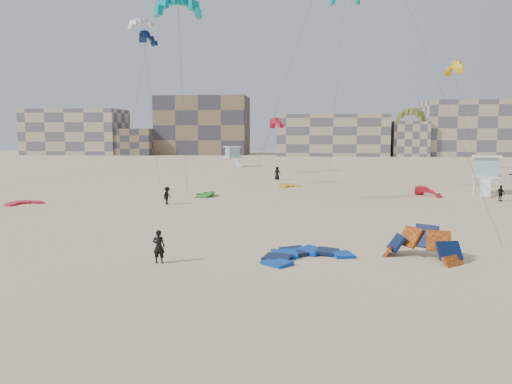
# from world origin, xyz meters

# --- Properties ---
(ground) EXTENTS (320.00, 320.00, 0.00)m
(ground) POSITION_xyz_m (0.00, 0.00, 0.00)
(ground) COLOR beige
(ground) RESTS_ON ground
(kite_ground_blue) EXTENTS (6.57, 6.64, 0.82)m
(kite_ground_blue) POSITION_xyz_m (3.80, 4.91, 0.00)
(kite_ground_blue) COLOR blue
(kite_ground_blue) RESTS_ON ground
(kite_ground_orange) EXTENTS (5.73, 5.69, 4.13)m
(kite_ground_orange) POSITION_xyz_m (9.82, 5.37, 0.00)
(kite_ground_orange) COLOR orange
(kite_ground_orange) RESTS_ON ground
(kite_ground_red) EXTENTS (4.48, 4.46, 0.59)m
(kite_ground_red) POSITION_xyz_m (-22.61, 22.35, 0.00)
(kite_ground_red) COLOR red
(kite_ground_red) RESTS_ON ground
(kite_ground_green) EXTENTS (4.26, 4.07, 1.85)m
(kite_ground_green) POSITION_xyz_m (-7.28, 30.18, 0.00)
(kite_ground_green) COLOR green
(kite_ground_green) RESTS_ON ground
(kite_ground_red_far) EXTENTS (4.50, 4.47, 3.22)m
(kite_ground_red_far) POSITION_xyz_m (16.21, 32.59, 0.00)
(kite_ground_red_far) COLOR red
(kite_ground_red_far) RESTS_ON ground
(kite_ground_yellow) EXTENTS (4.29, 4.31, 1.38)m
(kite_ground_yellow) POSITION_xyz_m (1.37, 39.99, 0.00)
(kite_ground_yellow) COLOR yellow
(kite_ground_yellow) RESTS_ON ground
(kitesurfer_main) EXTENTS (0.63, 0.42, 1.72)m
(kitesurfer_main) POSITION_xyz_m (-3.62, 3.05, 0.86)
(kitesurfer_main) COLOR black
(kitesurfer_main) RESTS_ON ground
(kitesurfer_c) EXTENTS (0.93, 1.21, 1.65)m
(kitesurfer_c) POSITION_xyz_m (-9.26, 23.69, 0.82)
(kitesurfer_c) COLOR black
(kitesurfer_c) RESTS_ON ground
(kitesurfer_d) EXTENTS (0.76, 1.00, 1.58)m
(kitesurfer_d) POSITION_xyz_m (22.40, 29.36, 0.79)
(kitesurfer_d) COLOR black
(kitesurfer_d) RESTS_ON ground
(kitesurfer_e) EXTENTS (1.02, 0.75, 1.90)m
(kitesurfer_e) POSITION_xyz_m (-0.77, 49.29, 0.95)
(kitesurfer_e) COLOR black
(kitesurfer_e) RESTS_ON ground
(kite_fly_teal_a) EXTENTS (4.93, 4.83, 17.25)m
(kite_fly_teal_a) POSITION_xyz_m (-7.19, 21.05, 17.05)
(kite_fly_teal_a) COLOR #02A5A7
(kite_fly_teal_a) RESTS_ON ground
(kite_fly_grey) EXTENTS (4.70, 5.39, 18.94)m
(kite_fly_grey) POSITION_xyz_m (-15.13, 35.17, 18.65)
(kite_fly_grey) COLOR white
(kite_fly_grey) RESTS_ON ground
(kite_fly_olive) EXTENTS (7.99, 12.42, 8.85)m
(kite_fly_olive) POSITION_xyz_m (15.40, 39.07, 8.56)
(kite_fly_olive) COLOR #606726
(kite_fly_olive) RESTS_ON ground
(kite_fly_yellow) EXTENTS (6.24, 4.25, 15.53)m
(kite_fly_yellow) POSITION_xyz_m (23.21, 51.13, 15.27)
(kite_fly_yellow) COLOR yellow
(kite_fly_yellow) RESTS_ON ground
(kite_fly_navy) EXTENTS (4.44, 11.54, 20.81)m
(kite_fly_navy) POSITION_xyz_m (-20.10, 52.02, 20.36)
(kite_fly_navy) COLOR #081743
(kite_fly_navy) RESTS_ON ground
(kite_fly_red) EXTENTS (5.71, 8.68, 8.40)m
(kite_fly_red) POSITION_xyz_m (-1.96, 63.69, 8.15)
(kite_fly_red) COLOR red
(kite_fly_red) RESTS_ON ground
(lifeguard_tower_near) EXTENTS (3.74, 6.17, 4.19)m
(lifeguard_tower_near) POSITION_xyz_m (22.98, 35.49, 2.08)
(lifeguard_tower_near) COLOR white
(lifeguard_tower_near) RESTS_ON ground
(lifeguard_tower_far) EXTENTS (3.90, 6.07, 4.04)m
(lifeguard_tower_far) POSITION_xyz_m (-11.54, 76.84, 2.00)
(lifeguard_tower_far) COLOR white
(lifeguard_tower_far) RESTS_ON ground
(condo_west_a) EXTENTS (30.00, 15.00, 14.00)m
(condo_west_a) POSITION_xyz_m (-70.00, 130.00, 7.00)
(condo_west_a) COLOR tan
(condo_west_a) RESTS_ON ground
(condo_west_b) EXTENTS (28.00, 14.00, 18.00)m
(condo_west_b) POSITION_xyz_m (-30.00, 134.00, 9.00)
(condo_west_b) COLOR brown
(condo_west_b) RESTS_ON ground
(condo_mid) EXTENTS (32.00, 16.00, 12.00)m
(condo_mid) POSITION_xyz_m (10.00, 130.00, 6.00)
(condo_mid) COLOR tan
(condo_mid) RESTS_ON ground
(condo_east) EXTENTS (26.00, 14.00, 16.00)m
(condo_east) POSITION_xyz_m (50.00, 132.00, 8.00)
(condo_east) COLOR tan
(condo_east) RESTS_ON ground
(condo_fill_left) EXTENTS (12.00, 10.00, 8.00)m
(condo_fill_left) POSITION_xyz_m (-50.00, 128.00, 4.00)
(condo_fill_left) COLOR brown
(condo_fill_left) RESTS_ON ground
(condo_fill_right) EXTENTS (10.00, 10.00, 10.00)m
(condo_fill_right) POSITION_xyz_m (32.00, 128.00, 5.00)
(condo_fill_right) COLOR tan
(condo_fill_right) RESTS_ON ground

